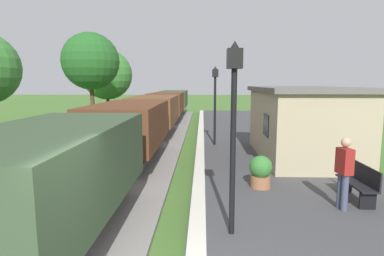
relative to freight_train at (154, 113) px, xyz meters
name	(u,v)px	position (x,y,z in m)	size (l,w,h in m)	color
freight_train	(154,113)	(0.00, 0.00, 0.00)	(2.50, 32.60, 2.12)	#384C33
station_hut	(302,122)	(6.80, -6.44, 0.26)	(3.50, 5.80, 2.78)	tan
bench_near_hut	(359,182)	(6.84, -11.10, -0.68)	(0.42, 1.50, 0.91)	black
bench_down_platform	(274,128)	(6.84, -1.62, -0.68)	(0.42, 1.50, 0.91)	black
person_waiting	(344,171)	(6.17, -11.72, -0.21)	(0.31, 0.42, 1.71)	#474C66
potted_planter	(261,171)	(4.55, -10.20, -0.67)	(0.64, 0.64, 0.92)	#9E6642
lamp_post_near	(234,104)	(3.48, -13.00, 1.41)	(0.28, 0.28, 3.70)	black
lamp_post_far	(215,91)	(3.48, -3.99, 1.41)	(0.28, 0.28, 3.70)	black
tree_field_left	(91,61)	(-4.54, 2.23, 3.19)	(3.77, 3.77, 6.49)	#4C3823
tree_field_distant	(107,75)	(-5.47, 8.83, 2.49)	(4.36, 4.36, 6.07)	#4C3823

